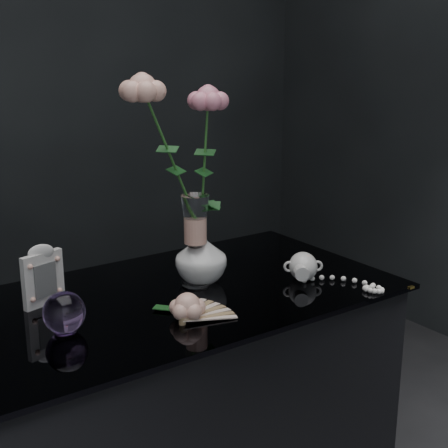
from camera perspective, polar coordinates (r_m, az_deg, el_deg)
table at (r=1.66m, az=-4.22°, el=-18.64°), size 1.05×0.58×0.76m
vase at (r=1.53m, az=-2.11°, el=-2.94°), size 0.14×0.14×0.13m
wine_glass at (r=1.50m, az=-2.62°, el=-1.52°), size 0.09×0.09×0.22m
picture_frame at (r=1.44m, az=-16.25°, el=-4.49°), size 0.12×0.11×0.14m
paperweight at (r=1.30m, az=-14.41°, el=-7.84°), size 0.09×0.09×0.09m
paper_fan at (r=1.31m, az=-3.84°, el=-8.65°), size 0.26×0.21×0.02m
loose_rose at (r=1.33m, az=-3.37°, el=-7.51°), size 0.17×0.20×0.06m
pearl_jar at (r=1.57m, az=7.26°, el=-3.74°), size 0.34×0.34×0.07m
roses at (r=1.44m, az=-3.86°, el=7.09°), size 0.26×0.11×0.43m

